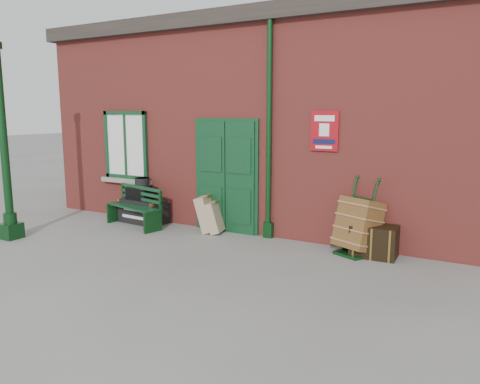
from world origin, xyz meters
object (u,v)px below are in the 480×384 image
Objects in this scene: houdini_trunk at (144,211)px; porter_trolley at (358,225)px; bench at (136,206)px; dark_trunk at (374,241)px.

porter_trolley reaches higher than houdini_trunk.
houdini_trunk is 4.69m from porter_trolley.
porter_trolley is at bearing 17.84° from bench.
porter_trolley is 1.74× the size of dark_trunk.
houdini_trunk is 4.97m from dark_trunk.
porter_trolley is (4.61, 0.31, 0.06)m from bench.
porter_trolley is at bearing 175.67° from dark_trunk.
bench reaches higher than houdini_trunk.
bench is 1.15× the size of porter_trolley.
bench is at bearing -178.45° from dark_trunk.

